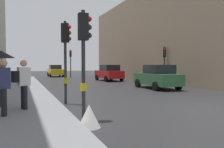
# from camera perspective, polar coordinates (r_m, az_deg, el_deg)

# --- Properties ---
(ground_plane) EXTENTS (120.00, 120.00, 0.00)m
(ground_plane) POSITION_cam_1_polar(r_m,az_deg,el_deg) (9.90, 22.48, -8.05)
(ground_plane) COLOR #28282B
(sidewalk_kerb) EXTENTS (3.45, 40.00, 0.16)m
(sidewalk_kerb) POSITION_cam_1_polar(r_m,az_deg,el_deg) (13.05, -22.82, -5.22)
(sidewalk_kerb) COLOR gray
(sidewalk_kerb) RESTS_ON ground
(building_facade_right) EXTENTS (12.00, 25.71, 9.85)m
(building_facade_right) POSITION_cam_1_polar(r_m,az_deg,el_deg) (29.71, 16.08, 8.36)
(building_facade_right) COLOR gray
(building_facade_right) RESTS_ON ground
(traffic_light_near_right) EXTENTS (0.44, 0.37, 3.69)m
(traffic_light_near_right) POSITION_cam_1_polar(r_m,az_deg,el_deg) (10.23, -11.66, 6.72)
(traffic_light_near_right) COLOR #2D2D2D
(traffic_light_near_right) RESTS_ON ground
(traffic_light_mid_street) EXTENTS (0.35, 0.45, 3.39)m
(traffic_light_mid_street) POSITION_cam_1_polar(r_m,az_deg,el_deg) (20.63, 13.19, 3.90)
(traffic_light_mid_street) COLOR #2D2D2D
(traffic_light_mid_street) RESTS_ON ground
(traffic_light_far_median) EXTENTS (0.25, 0.43, 3.78)m
(traffic_light_far_median) POSITION_cam_1_polar(r_m,az_deg,el_deg) (30.73, -10.48, 3.87)
(traffic_light_far_median) COLOR #2D2D2D
(traffic_light_far_median) RESTS_ON ground
(traffic_light_near_left) EXTENTS (0.43, 0.24, 3.47)m
(traffic_light_near_left) POSITION_cam_1_polar(r_m,az_deg,el_deg) (7.18, -7.12, 7.42)
(traffic_light_near_left) COLOR #2D2D2D
(traffic_light_near_left) RESTS_ON ground
(car_red_sedan) EXTENTS (2.16, 4.27, 1.76)m
(car_red_sedan) POSITION_cam_1_polar(r_m,az_deg,el_deg) (24.77, -0.76, 0.30)
(car_red_sedan) COLOR red
(car_red_sedan) RESTS_ON ground
(car_yellow_taxi) EXTENTS (2.05, 4.22, 1.76)m
(car_yellow_taxi) POSITION_cam_1_polar(r_m,az_deg,el_deg) (34.82, -14.20, 0.81)
(car_yellow_taxi) COLOR yellow
(car_yellow_taxi) RESTS_ON ground
(car_green_estate) EXTENTS (2.15, 4.27, 1.76)m
(car_green_estate) POSITION_cam_1_polar(r_m,az_deg,el_deg) (16.87, 11.46, -0.70)
(car_green_estate) COLOR #2D6038
(car_green_estate) RESTS_ON ground
(pedestrian_with_umbrella) EXTENTS (1.00, 1.00, 2.14)m
(pedestrian_with_umbrella) POSITION_cam_1_polar(r_m,az_deg,el_deg) (9.53, -26.51, 2.61)
(pedestrian_with_umbrella) COLOR black
(pedestrian_with_umbrella) RESTS_ON sidewalk_kerb
(pedestrian_with_grey_backpack) EXTENTS (0.60, 0.36, 1.77)m
(pedestrian_with_grey_backpack) POSITION_cam_1_polar(r_m,az_deg,el_deg) (7.78, -26.13, -2.27)
(pedestrian_with_grey_backpack) COLOR black
(pedestrian_with_grey_backpack) RESTS_ON sidewalk_kerb
(pedestrian_with_black_backpack) EXTENTS (0.66, 0.46, 1.77)m
(pedestrian_with_black_backpack) POSITION_cam_1_polar(r_m,az_deg,el_deg) (8.65, -21.75, -1.75)
(pedestrian_with_black_backpack) COLOR black
(pedestrian_with_black_backpack) RESTS_ON sidewalk_kerb
(warning_sign_triangle) EXTENTS (0.64, 0.64, 0.65)m
(warning_sign_triangle) POSITION_cam_1_polar(r_m,az_deg,el_deg) (6.40, -5.84, -10.57)
(warning_sign_triangle) COLOR silver
(warning_sign_triangle) RESTS_ON ground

